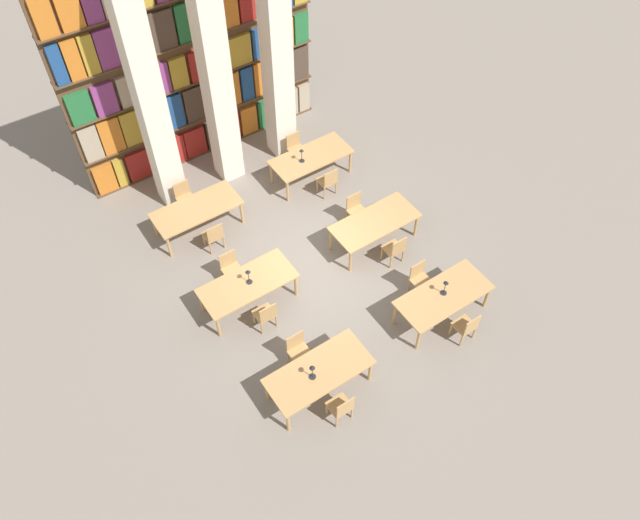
# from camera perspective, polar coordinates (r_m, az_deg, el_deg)

# --- Properties ---
(ground_plane) EXTENTS (40.00, 40.00, 0.00)m
(ground_plane) POSITION_cam_1_polar(r_m,az_deg,el_deg) (14.49, -0.58, -0.97)
(ground_plane) COLOR gray
(bookshelf_bank) EXTENTS (6.57, 0.35, 5.50)m
(bookshelf_bank) POSITION_cam_1_polar(r_m,az_deg,el_deg) (16.12, -11.37, 17.22)
(bookshelf_bank) COLOR brown
(bookshelf_bank) RESTS_ON ground_plane
(pillar_left) EXTENTS (0.60, 0.60, 6.00)m
(pillar_left) POSITION_cam_1_polar(r_m,az_deg,el_deg) (14.60, -15.36, 13.93)
(pillar_left) COLOR silver
(pillar_left) RESTS_ON ground_plane
(pillar_center) EXTENTS (0.60, 0.60, 6.00)m
(pillar_center) POSITION_cam_1_polar(r_m,az_deg,el_deg) (15.05, -9.55, 16.32)
(pillar_center) COLOR silver
(pillar_center) RESTS_ON ground_plane
(pillar_right) EXTENTS (0.60, 0.60, 6.00)m
(pillar_right) POSITION_cam_1_polar(r_m,az_deg,el_deg) (15.66, -4.01, 18.40)
(pillar_right) COLOR silver
(pillar_right) RESTS_ON ground_plane
(reading_table_0) EXTENTS (2.10, 0.95, 0.73)m
(reading_table_0) POSITION_cam_1_polar(r_m,az_deg,el_deg) (12.27, -0.09, -10.27)
(reading_table_0) COLOR tan
(reading_table_0) RESTS_ON ground_plane
(chair_0) EXTENTS (0.42, 0.40, 0.86)m
(chair_0) POSITION_cam_1_polar(r_m,az_deg,el_deg) (12.16, 1.97, -13.30)
(chair_0) COLOR tan
(chair_0) RESTS_ON ground_plane
(chair_1) EXTENTS (0.42, 0.40, 0.86)m
(chair_1) POSITION_cam_1_polar(r_m,az_deg,el_deg) (12.76, -2.00, -8.21)
(chair_1) COLOR tan
(chair_1) RESTS_ON ground_plane
(desk_lamp_0) EXTENTS (0.14, 0.14, 0.41)m
(desk_lamp_0) POSITION_cam_1_polar(r_m,az_deg,el_deg) (11.91, -0.71, -10.02)
(desk_lamp_0) COLOR #232328
(desk_lamp_0) RESTS_ON reading_table_0
(reading_table_1) EXTENTS (2.10, 0.95, 0.73)m
(reading_table_1) POSITION_cam_1_polar(r_m,az_deg,el_deg) (13.49, 11.22, -3.29)
(reading_table_1) COLOR tan
(reading_table_1) RESTS_ON ground_plane
(chair_2) EXTENTS (0.42, 0.40, 0.86)m
(chair_2) POSITION_cam_1_polar(r_m,az_deg,el_deg) (13.40, 13.25, -5.92)
(chair_2) COLOR tan
(chair_2) RESTS_ON ground_plane
(chair_3) EXTENTS (0.42, 0.40, 0.86)m
(chair_3) POSITION_cam_1_polar(r_m,az_deg,el_deg) (13.95, 9.11, -1.66)
(chair_3) COLOR tan
(chair_3) RESTS_ON ground_plane
(desk_lamp_1) EXTENTS (0.14, 0.14, 0.42)m
(desk_lamp_1) POSITION_cam_1_polar(r_m,az_deg,el_deg) (13.23, 11.40, -2.27)
(desk_lamp_1) COLOR #232328
(desk_lamp_1) RESTS_ON reading_table_1
(reading_table_2) EXTENTS (2.10, 0.95, 0.73)m
(reading_table_2) POSITION_cam_1_polar(r_m,az_deg,el_deg) (13.51, -6.63, -2.26)
(reading_table_2) COLOR tan
(reading_table_2) RESTS_ON ground_plane
(chair_4) EXTENTS (0.42, 0.40, 0.86)m
(chair_4) POSITION_cam_1_polar(r_m,az_deg,el_deg) (13.26, -4.98, -4.98)
(chair_4) COLOR tan
(chair_4) RESTS_ON ground_plane
(chair_5) EXTENTS (0.42, 0.40, 0.86)m
(chair_5) POSITION_cam_1_polar(r_m,az_deg,el_deg) (14.09, -8.14, -0.71)
(chair_5) COLOR tan
(chair_5) RESTS_ON ground_plane
(desk_lamp_2) EXTENTS (0.14, 0.14, 0.41)m
(desk_lamp_2) POSITION_cam_1_polar(r_m,az_deg,el_deg) (13.24, -6.58, -1.30)
(desk_lamp_2) COLOR #232328
(desk_lamp_2) RESTS_ON reading_table_2
(reading_table_3) EXTENTS (2.10, 0.95, 0.73)m
(reading_table_3) POSITION_cam_1_polar(r_m,az_deg,el_deg) (14.61, 5.02, 3.37)
(reading_table_3) COLOR tan
(reading_table_3) RESTS_ON ground_plane
(chair_6) EXTENTS (0.42, 0.40, 0.86)m
(chair_6) POSITION_cam_1_polar(r_m,az_deg,el_deg) (14.40, 6.87, 1.02)
(chair_6) COLOR tan
(chair_6) RESTS_ON ground_plane
(chair_7) EXTENTS (0.42, 0.40, 0.86)m
(chair_7) POSITION_cam_1_polar(r_m,az_deg,el_deg) (15.16, 3.31, 4.67)
(chair_7) COLOR tan
(chair_7) RESTS_ON ground_plane
(reading_table_4) EXTENTS (2.10, 0.95, 0.73)m
(reading_table_4) POSITION_cam_1_polar(r_m,az_deg,el_deg) (15.13, -11.21, 4.48)
(reading_table_4) COLOR tan
(reading_table_4) RESTS_ON ground_plane
(chair_8) EXTENTS (0.42, 0.40, 0.86)m
(chair_8) POSITION_cam_1_polar(r_m,az_deg,el_deg) (14.78, -9.69, 2.25)
(chair_8) COLOR tan
(chair_8) RESTS_ON ground_plane
(chair_9) EXTENTS (0.42, 0.40, 0.86)m
(chair_9) POSITION_cam_1_polar(r_m,az_deg,el_deg) (15.78, -12.26, 5.66)
(chair_9) COLOR tan
(chair_9) RESTS_ON ground_plane
(reading_table_5) EXTENTS (2.10, 0.95, 0.73)m
(reading_table_5) POSITION_cam_1_polar(r_m,az_deg,el_deg) (16.16, -0.83, 9.29)
(reading_table_5) COLOR tan
(reading_table_5) RESTS_ON ground_plane
(chair_10) EXTENTS (0.42, 0.40, 0.86)m
(chair_10) POSITION_cam_1_polar(r_m,az_deg,el_deg) (15.83, 0.74, 7.26)
(chair_10) COLOR tan
(chair_10) RESTS_ON ground_plane
(chair_11) EXTENTS (0.42, 0.40, 0.86)m
(chair_11) POSITION_cam_1_polar(r_m,az_deg,el_deg) (16.77, -2.24, 10.23)
(chair_11) COLOR tan
(chair_11) RESTS_ON ground_plane
(desk_lamp_3) EXTENTS (0.14, 0.14, 0.40)m
(desk_lamp_3) POSITION_cam_1_polar(r_m,az_deg,el_deg) (15.79, -1.69, 9.75)
(desk_lamp_3) COLOR #232328
(desk_lamp_3) RESTS_ON reading_table_5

